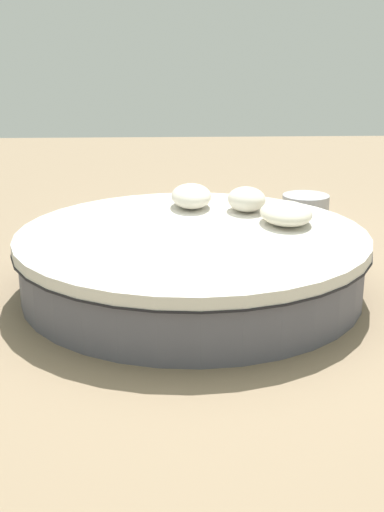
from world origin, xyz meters
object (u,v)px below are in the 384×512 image
at_px(throw_pillow_0, 286,213).
at_px(throw_pillow_1, 247,199).
at_px(round_bed, 192,261).
at_px(side_table, 305,215).
at_px(throw_pillow_2, 191,196).

xyz_separation_m(throw_pillow_0, throw_pillow_1, (-0.40, -0.26, 0.02)).
relative_size(round_bed, throw_pillow_1, 6.36).
bearing_deg(side_table, throw_pillow_0, -18.63).
bearing_deg(throw_pillow_0, throw_pillow_2, -127.71).
distance_m(throw_pillow_1, side_table, 1.12).
xyz_separation_m(throw_pillow_0, side_table, (-1.21, 0.41, -0.34)).
height_order(throw_pillow_1, throw_pillow_2, throw_pillow_1).
distance_m(throw_pillow_1, throw_pillow_2, 0.48).
relative_size(throw_pillow_1, throw_pillow_2, 0.78).
bearing_deg(side_table, round_bed, -38.64).
xyz_separation_m(throw_pillow_1, side_table, (-0.82, 0.67, -0.36)).
distance_m(throw_pillow_0, throw_pillow_2, 0.90).
relative_size(throw_pillow_0, side_table, 1.25).
height_order(throw_pillow_0, side_table, throw_pillow_0).
bearing_deg(throw_pillow_1, side_table, 140.65).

